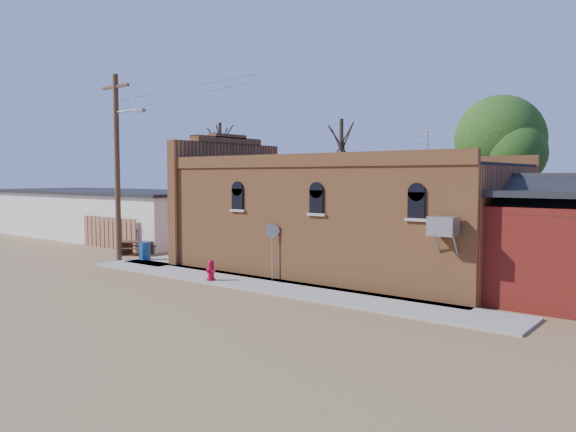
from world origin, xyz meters
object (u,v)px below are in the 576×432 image
Objects in this scene: fire_hydrant at (211,270)px; picnic_table at (136,246)px; utility_pole at (118,163)px; stop_sign at (272,236)px; trash_barrel at (145,251)px; brick_bar at (338,218)px.

picnic_table is (-8.73, 3.03, -0.02)m from fire_hydrant.
utility_pole is at bearing -80.32° from picnic_table.
picnic_table is (-10.50, 1.40, -1.34)m from stop_sign.
brick_bar is at bearing 21.11° from trash_barrel.
picnic_table is at bearing 124.13° from utility_pole.
brick_bar is at bearing -12.81° from picnic_table.
utility_pole is 10.65× the size of trash_barrel.
fire_hydrant is at bearing -7.97° from utility_pole.
stop_sign is (1.78, 1.63, 1.32)m from fire_hydrant.
stop_sign reaches higher than picnic_table.
brick_bar is 9.76m from trash_barrel.
trash_barrel is 0.41× the size of picnic_table.
picnic_table is at bearing 152.24° from trash_barrel.
trash_barrel reaches higher than picnic_table.
utility_pole reaches higher than picnic_table.
utility_pole is at bearing 148.99° from fire_hydrant.
utility_pole reaches higher than fire_hydrant.
brick_bar is 6.14m from fire_hydrant.
stop_sign is 1.09× the size of picnic_table.
brick_bar reaches higher than trash_barrel.
picnic_table is at bearing 137.80° from fire_hydrant.
utility_pole is at bearing -156.31° from brick_bar.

